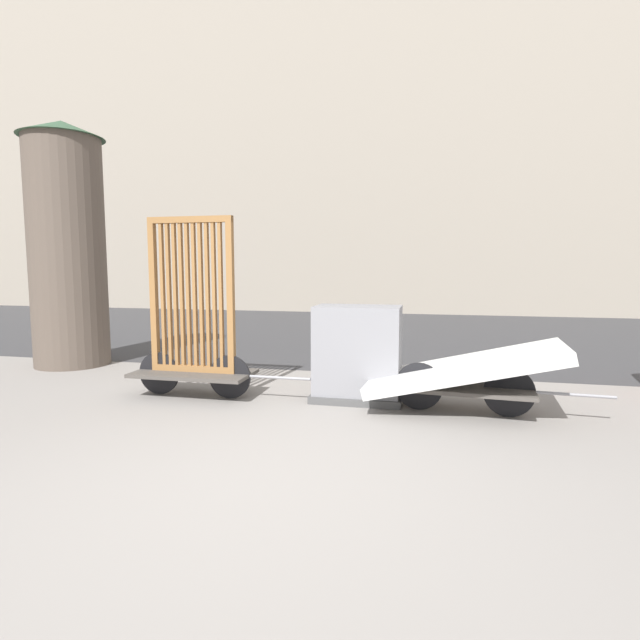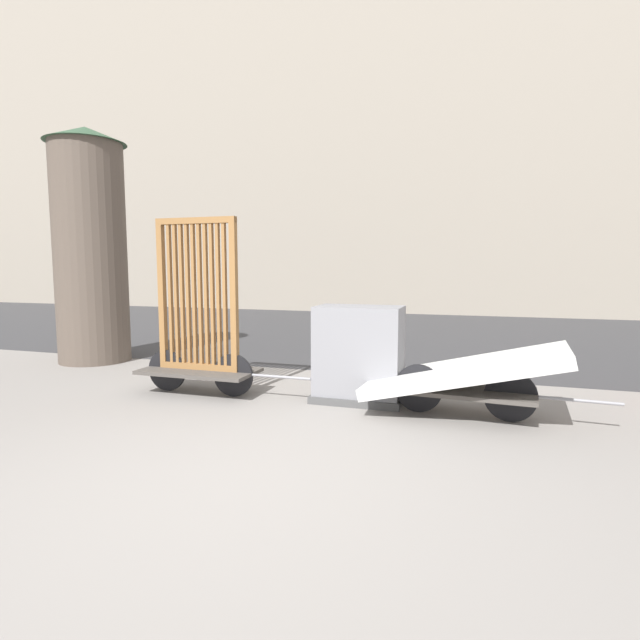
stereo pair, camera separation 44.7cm
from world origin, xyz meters
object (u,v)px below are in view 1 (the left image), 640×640
Objects in this scene: bike_cart_with_bedframe at (193,333)px; advertising_column at (67,244)px; utility_cabinet at (358,357)px; bike_cart_with_mattress at (464,372)px.

advertising_column is at bearing 154.18° from bike_cart_with_bedframe.
utility_cabinet is (1.84, 0.24, -0.24)m from bike_cart_with_bedframe.
advertising_column is at bearing 166.94° from utility_cabinet.
bike_cart_with_mattress is at bearing 0.04° from bike_cart_with_bedframe.
utility_cabinet is 4.80m from advertising_column.
bike_cart_with_bedframe is 0.87× the size of bike_cart_with_mattress.
bike_cart_with_bedframe is 1.96× the size of utility_cabinet.
advertising_column is (-2.65, 1.29, 1.09)m from bike_cart_with_bedframe.
bike_cart_with_bedframe is at bearing -176.00° from bike_cart_with_mattress.
utility_cabinet is (-1.11, 0.24, 0.06)m from bike_cart_with_mattress.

